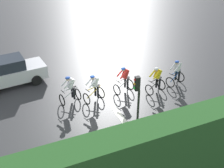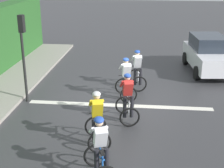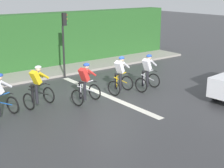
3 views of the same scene
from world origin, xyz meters
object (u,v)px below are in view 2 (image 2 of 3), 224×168
(cyclist_fourth, at_px, (126,80))
(cyclist_second, at_px, (97,121))
(car_white, at_px, (208,54))
(cyclist_mid, at_px, (128,99))
(cyclist_trailing, at_px, (137,70))
(cyclist_lead, at_px, (100,151))
(traffic_light_near_crossing, at_px, (23,45))

(cyclist_fourth, bearing_deg, cyclist_second, 80.88)
(cyclist_second, distance_m, cyclist_fourth, 3.72)
(car_white, bearing_deg, cyclist_mid, 58.89)
(cyclist_trailing, xyz_separation_m, car_white, (-3.43, -2.82, 0.08))
(cyclist_lead, height_order, traffic_light_near_crossing, traffic_light_near_crossing)
(cyclist_lead, relative_size, cyclist_fourth, 1.00)
(cyclist_mid, xyz_separation_m, traffic_light_near_crossing, (4.00, -1.34, 1.43))
(cyclist_second, relative_size, cyclist_trailing, 1.00)
(cyclist_fourth, relative_size, car_white, 0.39)
(cyclist_second, bearing_deg, cyclist_trailing, -101.23)
(cyclist_lead, xyz_separation_m, car_white, (-4.10, -9.39, 0.08))
(cyclist_fourth, xyz_separation_m, car_white, (-3.82, -4.09, 0.08))
(cyclist_mid, bearing_deg, cyclist_lead, 82.24)
(cyclist_trailing, bearing_deg, cyclist_second, 78.77)
(cyclist_trailing, bearing_deg, traffic_light_near_crossing, 24.08)
(cyclist_lead, relative_size, cyclist_second, 1.00)
(car_white, distance_m, traffic_light_near_crossing, 9.08)
(cyclist_second, bearing_deg, cyclist_mid, -113.95)
(cyclist_lead, xyz_separation_m, cyclist_fourth, (-0.28, -5.29, 0.00))
(cyclist_second, bearing_deg, traffic_light_near_crossing, -43.50)
(cyclist_fourth, bearing_deg, cyclist_trailing, -107.14)
(cyclist_mid, distance_m, traffic_light_near_crossing, 4.45)
(cyclist_mid, relative_size, cyclist_trailing, 1.00)
(cyclist_fourth, xyz_separation_m, traffic_light_near_crossing, (3.82, 0.61, 1.43))
(cyclist_trailing, height_order, car_white, car_white)
(cyclist_lead, xyz_separation_m, cyclist_mid, (-0.46, -3.34, 0.00))
(cyclist_second, xyz_separation_m, car_white, (-4.41, -7.77, 0.08))
(cyclist_fourth, bearing_deg, traffic_light_near_crossing, 9.11)
(cyclist_second, distance_m, cyclist_trailing, 5.04)
(cyclist_second, distance_m, car_white, 8.94)
(car_white, bearing_deg, traffic_light_near_crossing, 31.62)
(cyclist_mid, distance_m, cyclist_trailing, 3.23)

